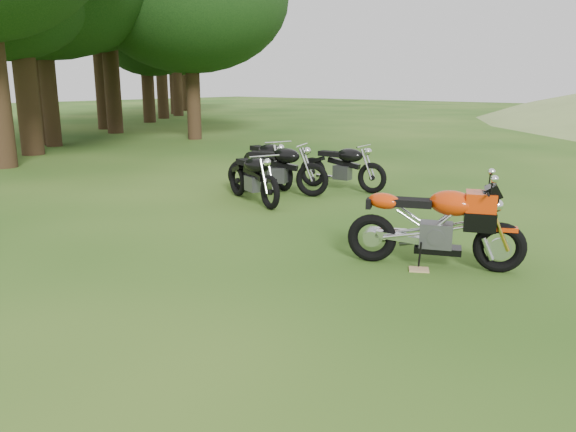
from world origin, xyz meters
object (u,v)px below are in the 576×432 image
Objects in this scene: vintage_moto_b at (266,161)px; vintage_moto_c at (342,166)px; sport_motorcycle at (435,219)px; vintage_moto_d at (277,167)px; vintage_moto_a at (253,176)px; plywood_board at (419,269)px.

vintage_moto_b reaches higher than vintage_moto_c.
vintage_moto_d is at bearing 129.86° from sport_motorcycle.
sport_motorcycle is 0.97× the size of vintage_moto_d.
vintage_moto_d is at bearing 122.12° from vintage_moto_a.
plywood_board is 0.12× the size of vintage_moto_a.
plywood_board is 4.70m from vintage_moto_a.
plywood_board is 0.11× the size of vintage_moto_b.
vintage_moto_b is 0.99× the size of vintage_moto_d.
vintage_moto_a is 2.26m from vintage_moto_c.
plywood_board is at bearing -126.87° from sport_motorcycle.
vintage_moto_d reaches higher than plywood_board.
vintage_moto_c reaches higher than vintage_moto_a.
vintage_moto_a is at bearing -110.84° from vintage_moto_c.
sport_motorcycle is 4.65m from vintage_moto_a.
vintage_moto_c reaches higher than plywood_board.
vintage_moto_d is (-0.19, 0.93, 0.04)m from vintage_moto_a.
vintage_moto_c is (-3.85, 3.56, -0.09)m from sport_motorcycle.
plywood_board is (-0.06, -0.26, -0.62)m from sport_motorcycle.
vintage_moto_b is at bearing 144.44° from vintage_moto_a.
vintage_moto_a is at bearing 159.54° from plywood_board.
sport_motorcycle is at bearing -46.05° from vintage_moto_d.
vintage_moto_c is at bearing 42.31° from vintage_moto_b.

